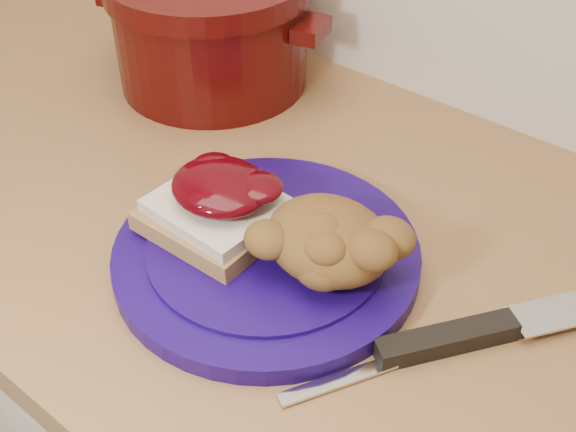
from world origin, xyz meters
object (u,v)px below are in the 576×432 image
Objects in this scene: chef_knife at (495,328)px; pepper_grinder at (182,13)px; butter_knife at (377,367)px; dutch_oven at (211,28)px; plate at (267,255)px.

pepper_grinder is (-0.56, 0.19, 0.06)m from chef_knife.
dutch_oven reaches higher than butter_knife.
dutch_oven is at bearing 141.45° from plate.
butter_knife is at bearing -29.16° from pepper_grinder.
pepper_grinder reaches higher than butter_knife.
plate is 0.92× the size of dutch_oven.
butter_knife is (0.15, -0.04, -0.01)m from plate.
chef_knife is 1.69× the size of butter_knife.
pepper_grinder is (-0.50, 0.28, 0.07)m from butter_knife.
butter_knife is 0.55× the size of dutch_oven.
butter_knife is 0.58m from pepper_grinder.
dutch_oven is at bearing 105.83° from chef_knife.
plate is 0.36m from dutch_oven.
pepper_grinder is at bearing 106.54° from chef_knife.
pepper_grinder reaches higher than plate.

